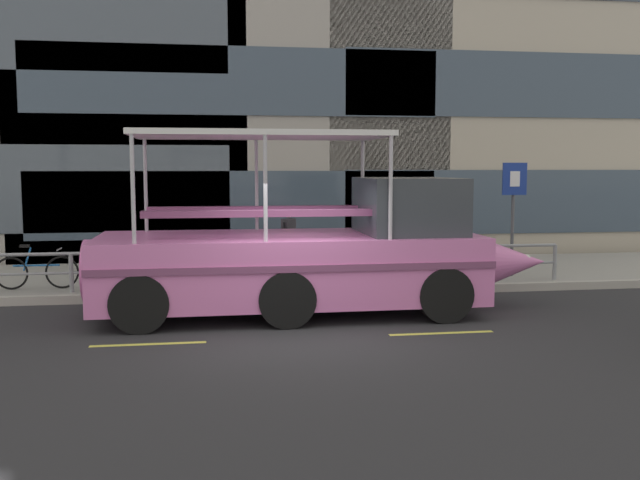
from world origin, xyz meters
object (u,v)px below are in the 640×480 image
at_px(parking_sign, 514,199).
at_px(pedestrian_near_bow, 388,234).
at_px(pedestrian_mid_left, 289,237).
at_px(duck_tour_boat, 316,255).
at_px(leaned_bicycle, 37,272).

distance_m(parking_sign, pedestrian_near_bow, 3.07).
bearing_deg(pedestrian_near_bow, parking_sign, -15.98).
bearing_deg(parking_sign, pedestrian_mid_left, -179.56).
height_order(duck_tour_boat, pedestrian_near_bow, duck_tour_boat).
height_order(pedestrian_near_bow, pedestrian_mid_left, pedestrian_mid_left).
bearing_deg(duck_tour_boat, leaned_bicycle, 156.31).
bearing_deg(parking_sign, duck_tour_boat, -152.82).
height_order(parking_sign, pedestrian_near_bow, parking_sign).
bearing_deg(duck_tour_boat, pedestrian_mid_left, 95.10).
xyz_separation_m(duck_tour_boat, pedestrian_near_bow, (2.31, 3.45, 0.05)).
xyz_separation_m(parking_sign, pedestrian_near_bow, (-2.84, 0.81, -0.85)).
distance_m(parking_sign, leaned_bicycle, 10.90).
bearing_deg(pedestrian_near_bow, duck_tour_boat, -123.74).
distance_m(duck_tour_boat, pedestrian_near_bow, 4.15).
relative_size(leaned_bicycle, pedestrian_mid_left, 1.03).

